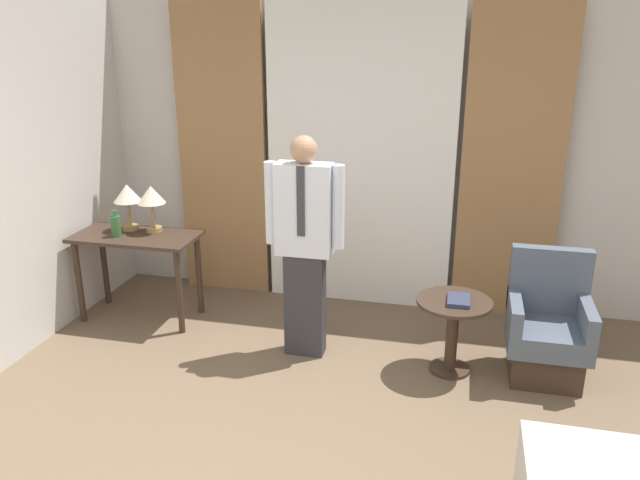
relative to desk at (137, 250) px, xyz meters
name	(u,v)px	position (x,y,z in m)	size (l,w,h in m)	color
wall_back	(362,151)	(1.73, 0.91, 0.74)	(10.00, 0.06, 2.70)	beige
curtain_sheer_center	(360,161)	(1.73, 0.78, 0.68)	(1.61, 0.06, 2.58)	white
curtain_drape_left	(222,154)	(0.48, 0.78, 0.68)	(0.81, 0.06, 2.58)	#997047
curtain_drape_right	(512,168)	(2.98, 0.78, 0.68)	(0.81, 0.06, 2.58)	#997047
desk	(137,250)	(0.00, 0.00, 0.00)	(1.02, 0.51, 0.74)	#38281E
table_lamp_left	(127,196)	(-0.11, 0.12, 0.42)	(0.23, 0.23, 0.39)	#9E7F47
table_lamp_right	(151,198)	(0.11, 0.12, 0.42)	(0.23, 0.23, 0.39)	#9E7F47
bottle_near_edge	(116,226)	(-0.13, -0.07, 0.22)	(0.08, 0.08, 0.22)	#336638
person	(305,240)	(1.51, -0.28, 0.30)	(0.58, 0.20, 1.67)	#2D2D33
armchair	(547,332)	(3.25, -0.20, -0.28)	(0.55, 0.55, 0.90)	#38281E
side_table	(453,323)	(2.60, -0.30, -0.23)	(0.53, 0.53, 0.56)	#38281E
book	(459,300)	(2.63, -0.33, -0.04)	(0.15, 0.22, 0.03)	#2D334C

